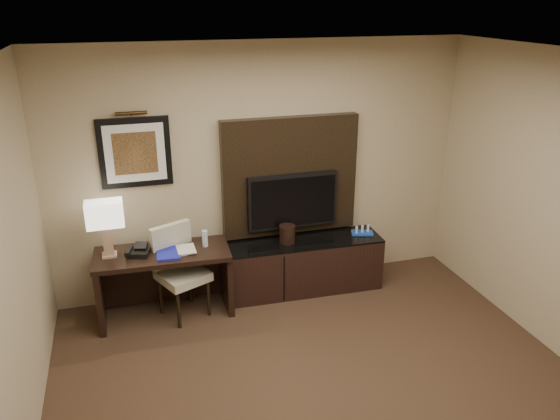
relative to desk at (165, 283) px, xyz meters
name	(u,v)px	position (x,y,z in m)	size (l,w,h in m)	color
ceiling	(369,70)	(1.14, -2.10, 2.34)	(4.50, 5.00, 0.01)	silver
wall_back	(262,170)	(1.14, 0.40, 0.99)	(4.50, 0.01, 2.70)	tan
desk	(165,283)	(0.00, 0.00, 0.00)	(1.33, 0.57, 0.71)	black
credenza	(303,265)	(1.53, 0.10, -0.06)	(1.73, 0.48, 0.60)	black
tv_wall_panel	(290,176)	(1.44, 0.34, 0.91)	(1.50, 0.12, 1.30)	black
tv	(293,201)	(1.44, 0.24, 0.66)	(1.00, 0.08, 0.60)	black
artwork	(135,153)	(-0.16, 0.38, 1.29)	(0.70, 0.04, 0.70)	black
picture_light	(131,113)	(-0.16, 0.34, 1.69)	(0.04, 0.04, 0.30)	#422D15
desk_chair	(183,275)	(0.18, -0.06, 0.11)	(0.44, 0.51, 0.92)	beige
table_lamp	(106,230)	(-0.50, 0.06, 0.63)	(0.34, 0.19, 0.55)	tan
desk_phone	(138,250)	(-0.23, 0.00, 0.41)	(0.21, 0.19, 0.10)	black
blue_folder	(168,253)	(0.06, -0.07, 0.37)	(0.23, 0.30, 0.02)	#191EA2
book	(176,241)	(0.14, -0.04, 0.48)	(0.18, 0.02, 0.24)	#B4A98D
water_bottle	(205,239)	(0.44, 0.01, 0.44)	(0.06, 0.06, 0.17)	silver
ice_bucket	(287,234)	(1.34, 0.11, 0.34)	(0.17, 0.17, 0.19)	black
minibar_tray	(362,230)	(2.22, 0.08, 0.28)	(0.24, 0.14, 0.09)	#1A45AE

